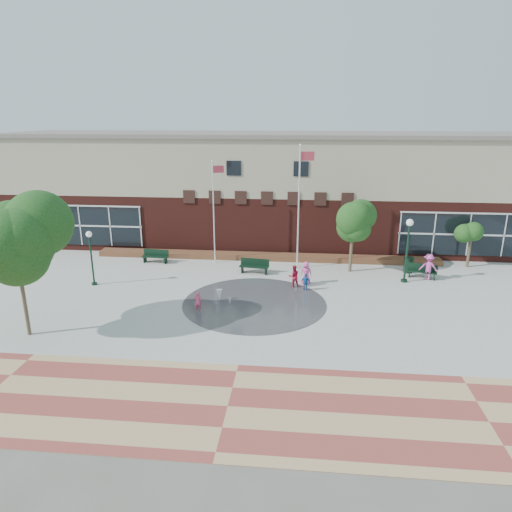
# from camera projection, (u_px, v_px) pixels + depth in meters

# --- Properties ---
(ground) EXTENTS (120.00, 120.00, 0.00)m
(ground) POSITION_uv_depth(u_px,v_px,m) (249.00, 326.00, 23.91)
(ground) COLOR #666056
(ground) RESTS_ON ground
(plaza_concrete) EXTENTS (46.00, 18.00, 0.01)m
(plaza_concrete) POSITION_uv_depth(u_px,v_px,m) (256.00, 297.00, 27.71)
(plaza_concrete) COLOR #A8A8A0
(plaza_concrete) RESTS_ON ground
(paver_band) EXTENTS (46.00, 6.00, 0.01)m
(paver_band) POSITION_uv_depth(u_px,v_px,m) (228.00, 407.00, 17.25)
(paver_band) COLOR #964037
(paver_band) RESTS_ON ground
(splash_pad) EXTENTS (8.40, 8.40, 0.01)m
(splash_pad) POSITION_uv_depth(u_px,v_px,m) (254.00, 303.00, 26.76)
(splash_pad) COLOR #383A3D
(splash_pad) RESTS_ON ground
(library_building) EXTENTS (44.40, 10.40, 9.20)m
(library_building) POSITION_uv_depth(u_px,v_px,m) (271.00, 187.00, 39.17)
(library_building) COLOR #511E18
(library_building) RESTS_ON ground
(flower_bed) EXTENTS (26.00, 1.20, 0.40)m
(flower_bed) POSITION_uv_depth(u_px,v_px,m) (266.00, 259.00, 34.94)
(flower_bed) COLOR maroon
(flower_bed) RESTS_ON ground
(flagpole_left) EXTENTS (0.84, 0.38, 7.58)m
(flagpole_left) POSITION_uv_depth(u_px,v_px,m) (214.00, 207.00, 32.90)
(flagpole_left) COLOR white
(flagpole_left) RESTS_ON ground
(flagpole_right) EXTENTS (1.06, 0.29, 8.74)m
(flagpole_right) POSITION_uv_depth(u_px,v_px,m) (300.00, 201.00, 31.58)
(flagpole_right) COLOR white
(flagpole_right) RESTS_ON ground
(lamp_left) EXTENTS (0.38, 0.38, 3.60)m
(lamp_left) POSITION_uv_depth(u_px,v_px,m) (91.00, 252.00, 29.01)
(lamp_left) COLOR black
(lamp_left) RESTS_ON ground
(lamp_right) EXTENTS (0.45, 0.45, 4.26)m
(lamp_right) POSITION_uv_depth(u_px,v_px,m) (408.00, 244.00, 29.40)
(lamp_right) COLOR black
(lamp_right) RESTS_ON ground
(bench_left) EXTENTS (2.00, 0.73, 0.99)m
(bench_left) POSITION_uv_depth(u_px,v_px,m) (155.00, 259.00, 34.05)
(bench_left) COLOR black
(bench_left) RESTS_ON ground
(bench_mid) EXTENTS (2.09, 0.83, 1.02)m
(bench_mid) POSITION_uv_depth(u_px,v_px,m) (254.00, 269.00, 31.73)
(bench_mid) COLOR black
(bench_mid) RESTS_ON ground
(bench_right) EXTENTS (1.99, 1.07, 0.96)m
(bench_right) POSITION_uv_depth(u_px,v_px,m) (422.00, 274.00, 30.79)
(bench_right) COLOR black
(bench_right) RESTS_ON ground
(trash_can) EXTENTS (0.68, 0.68, 1.11)m
(trash_can) POSITION_uv_depth(u_px,v_px,m) (408.00, 265.00, 31.84)
(trash_can) COLOR black
(trash_can) RESTS_ON ground
(tree_big_left) EXTENTS (4.23, 4.23, 6.77)m
(tree_big_left) POSITION_uv_depth(u_px,v_px,m) (15.00, 242.00, 21.50)
(tree_big_left) COLOR #473A29
(tree_big_left) RESTS_ON ground
(tree_mid) EXTENTS (3.06, 3.06, 5.16)m
(tree_mid) POSITION_uv_depth(u_px,v_px,m) (353.00, 219.00, 31.12)
(tree_mid) COLOR #473A29
(tree_mid) RESTS_ON ground
(tree_small_right) EXTENTS (2.15, 2.15, 3.68)m
(tree_small_right) POSITION_uv_depth(u_px,v_px,m) (472.00, 231.00, 32.39)
(tree_small_right) COLOR #473A29
(tree_small_right) RESTS_ON ground
(water_jet_a) EXTENTS (0.34, 0.34, 0.66)m
(water_jet_a) POSITION_uv_depth(u_px,v_px,m) (219.00, 301.00, 27.16)
(water_jet_a) COLOR white
(water_jet_a) RESTS_ON ground
(water_jet_b) EXTENTS (0.20, 0.20, 0.45)m
(water_jet_b) POSITION_uv_depth(u_px,v_px,m) (230.00, 306.00, 26.43)
(water_jet_b) COLOR white
(water_jet_b) RESTS_ON ground
(child_splash) EXTENTS (0.45, 0.32, 1.19)m
(child_splash) POSITION_uv_depth(u_px,v_px,m) (198.00, 301.00, 25.50)
(child_splash) COLOR #DD4D6F
(child_splash) RESTS_ON ground
(adult_red) EXTENTS (0.85, 0.74, 1.48)m
(adult_red) POSITION_uv_depth(u_px,v_px,m) (294.00, 276.00, 29.08)
(adult_red) COLOR #B41536
(adult_red) RESTS_ON ground
(adult_pink) EXTENTS (0.79, 0.56, 1.53)m
(adult_pink) POSITION_uv_depth(u_px,v_px,m) (306.00, 273.00, 29.58)
(adult_pink) COLOR #D54F93
(adult_pink) RESTS_ON ground
(child_blue) EXTENTS (0.70, 0.44, 1.11)m
(child_blue) POSITION_uv_depth(u_px,v_px,m) (306.00, 282.00, 28.53)
(child_blue) COLOR #1357A1
(child_blue) RESTS_ON ground
(person_bench) EXTENTS (1.29, 0.95, 1.79)m
(person_bench) POSITION_uv_depth(u_px,v_px,m) (428.00, 267.00, 30.36)
(person_bench) COLOR #E551AF
(person_bench) RESTS_ON ground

